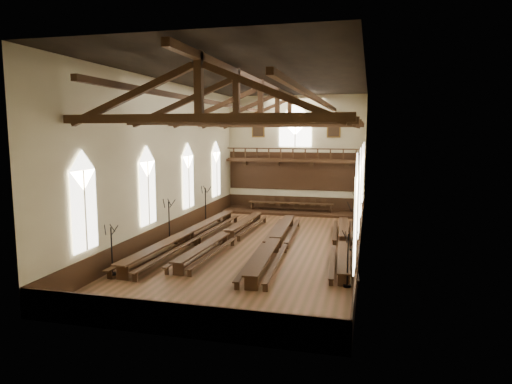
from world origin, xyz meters
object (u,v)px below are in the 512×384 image
at_px(candelabrum_left_far, 206,212).
at_px(candelabrum_right_near, 347,270).
at_px(dais, 291,212).
at_px(candelabrum_right_far, 356,220).
at_px(refectory_row_a, 188,235).
at_px(refectory_row_b, 227,235).
at_px(candelabrum_left_near, 112,260).
at_px(high_table, 291,204).
at_px(candelabrum_left_mid, 169,230).
at_px(refectory_row_c, 275,241).
at_px(candelabrum_right_mid, 353,236).
at_px(refectory_row_d, 343,242).

relative_size(candelabrum_left_far, candelabrum_right_near, 1.11).
xyz_separation_m(dais, candelabrum_right_far, (5.63, -6.03, 0.72)).
height_order(refectory_row_a, refectory_row_b, refectory_row_a).
bearing_deg(candelabrum_left_near, dais, 73.86).
distance_m(high_table, candelabrum_left_mid, 13.58).
bearing_deg(refectory_row_c, candelabrum_right_near, -50.69).
relative_size(candelabrum_left_mid, candelabrum_left_far, 0.98).
bearing_deg(candelabrum_left_near, high_table, 73.86).
height_order(refectory_row_c, candelabrum_right_mid, candelabrum_right_mid).
height_order(refectory_row_d, high_table, high_table).
height_order(candelabrum_left_near, candelabrum_right_mid, candelabrum_right_mid).
bearing_deg(dais, candelabrum_right_near, -72.54).
distance_m(refectory_row_a, candelabrum_left_near, 6.68).
xyz_separation_m(candelabrum_left_mid, candelabrum_left_far, (-0.00, 6.43, 0.02)).
relative_size(candelabrum_right_mid, candelabrum_right_far, 1.06).
height_order(candelabrum_left_near, candelabrum_left_mid, candelabrum_left_mid).
bearing_deg(refectory_row_a, refectory_row_c, -1.47).
height_order(refectory_row_b, candelabrum_left_mid, candelabrum_left_mid).
bearing_deg(candelabrum_left_near, candelabrum_right_far, 49.26).
bearing_deg(refectory_row_b, refectory_row_c, -17.57).
height_order(refectory_row_b, candelabrum_left_near, candelabrum_left_near).
height_order(refectory_row_c, dais, refectory_row_c).
bearing_deg(refectory_row_b, candelabrum_left_mid, -163.83).
bearing_deg(candelabrum_right_far, refectory_row_a, -147.61).
bearing_deg(dais, refectory_row_a, -109.27).
height_order(refectory_row_b, candelabrum_left_far, candelabrum_left_far).
xyz_separation_m(refectory_row_d, candelabrum_right_far, (0.55, 5.32, 0.34)).
xyz_separation_m(candelabrum_left_mid, candelabrum_right_far, (11.10, 6.40, -0.03)).
bearing_deg(refectory_row_c, refectory_row_d, 16.15).
distance_m(dais, candelabrum_right_mid, 12.67).
bearing_deg(candelabrum_left_mid, dais, 66.23).
height_order(refectory_row_c, candelabrum_left_far, candelabrum_left_far).
relative_size(refectory_row_a, candelabrum_right_near, 5.86).
bearing_deg(refectory_row_c, high_table, 95.48).
relative_size(candelabrum_left_mid, candelabrum_right_near, 1.09).
xyz_separation_m(refectory_row_d, high_table, (-5.08, 11.35, 0.30)).
relative_size(refectory_row_c, dais, 1.28).
relative_size(dais, candelabrum_left_far, 3.98).
bearing_deg(refectory_row_a, candelabrum_right_far, 32.39).
bearing_deg(refectory_row_b, candelabrum_right_near, -39.94).
xyz_separation_m(refectory_row_a, dais, (4.31, 12.33, -0.49)).
height_order(refectory_row_a, refectory_row_d, refectory_row_a).
bearing_deg(candelabrum_left_mid, refectory_row_b, 16.17).
height_order(dais, candelabrum_right_near, candelabrum_right_near).
height_order(refectory_row_c, candelabrum_left_mid, candelabrum_left_mid).
bearing_deg(refectory_row_a, candelabrum_left_mid, -175.47).
xyz_separation_m(refectory_row_a, candelabrum_left_near, (-1.16, -6.58, 0.16)).
distance_m(refectory_row_c, candelabrum_left_mid, 6.67).
relative_size(candelabrum_left_far, candelabrum_right_far, 1.05).
bearing_deg(candelabrum_left_far, refectory_row_b, -58.02).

